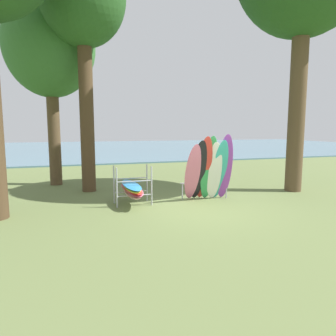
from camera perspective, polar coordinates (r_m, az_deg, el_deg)
name	(u,v)px	position (r m, az deg, el deg)	size (l,w,h in m)	color
ground_plane	(201,208)	(9.48, 6.27, -7.48)	(80.00, 80.00, 0.00)	olive
lake_water	(101,148)	(38.79, -12.38, 3.73)	(80.00, 36.00, 0.10)	slate
tree_mid_behind	(50,47)	(14.35, -21.23, 20.33)	(3.67, 3.67, 7.94)	brown
tree_far_left_back	(83,1)	(12.93, -15.65, 27.85)	(3.13, 3.13, 8.98)	#4C3823
leaning_board_pile	(209,170)	(10.29, 7.67, -0.35)	(1.76, 1.11, 2.26)	pink
board_storage_rack	(132,188)	(9.85, -6.71, -3.79)	(1.15, 2.13, 1.25)	#9EA0A5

